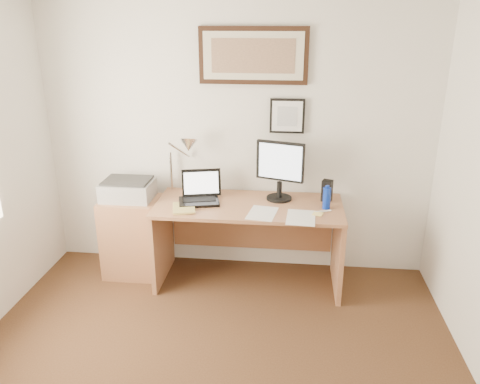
# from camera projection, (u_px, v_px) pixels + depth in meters

# --- Properties ---
(wall_back) EXTENTS (3.50, 0.02, 2.50)m
(wall_back) POSITION_uv_depth(u_px,v_px,m) (236.00, 137.00, 4.18)
(wall_back) COLOR white
(wall_back) RESTS_ON ground
(side_cabinet) EXTENTS (0.50, 0.40, 0.73)m
(side_cabinet) POSITION_uv_depth(u_px,v_px,m) (133.00, 237.00, 4.28)
(side_cabinet) COLOR #996240
(side_cabinet) RESTS_ON floor
(water_bottle) EXTENTS (0.06, 0.06, 0.18)m
(water_bottle) POSITION_uv_depth(u_px,v_px,m) (327.00, 198.00, 3.87)
(water_bottle) COLOR #0C2BA4
(water_bottle) RESTS_ON desk
(bottle_cap) EXTENTS (0.03, 0.03, 0.02)m
(bottle_cap) POSITION_uv_depth(u_px,v_px,m) (327.00, 187.00, 3.84)
(bottle_cap) COLOR #0C2BA4
(bottle_cap) RESTS_ON water_bottle
(speaker) EXTENTS (0.10, 0.10, 0.19)m
(speaker) POSITION_uv_depth(u_px,v_px,m) (327.00, 191.00, 4.04)
(speaker) COLOR black
(speaker) RESTS_ON desk
(paper_sheet_a) EXTENTS (0.26, 0.34, 0.00)m
(paper_sheet_a) POSITION_uv_depth(u_px,v_px,m) (262.00, 213.00, 3.81)
(paper_sheet_a) COLOR silver
(paper_sheet_a) RESTS_ON desk
(paper_sheet_b) EXTENTS (0.24, 0.33, 0.00)m
(paper_sheet_b) POSITION_uv_depth(u_px,v_px,m) (301.00, 217.00, 3.72)
(paper_sheet_b) COLOR silver
(paper_sheet_b) RESTS_ON desk
(sticky_pad) EXTENTS (0.10, 0.10, 0.01)m
(sticky_pad) POSITION_uv_depth(u_px,v_px,m) (318.00, 214.00, 3.78)
(sticky_pad) COLOR #FFE578
(sticky_pad) RESTS_ON desk
(marker_pen) EXTENTS (0.14, 0.06, 0.02)m
(marker_pen) POSITION_uv_depth(u_px,v_px,m) (323.00, 211.00, 3.83)
(marker_pen) COLOR white
(marker_pen) RESTS_ON desk
(book) EXTENTS (0.24, 0.28, 0.02)m
(book) POSITION_uv_depth(u_px,v_px,m) (173.00, 209.00, 3.88)
(book) COLOR tan
(book) RESTS_ON desk
(desk) EXTENTS (1.60, 0.70, 0.75)m
(desk) POSITION_uv_depth(u_px,v_px,m) (249.00, 225.00, 4.15)
(desk) COLOR #996240
(desk) RESTS_ON floor
(laptop) EXTENTS (0.39, 0.37, 0.26)m
(laptop) POSITION_uv_depth(u_px,v_px,m) (200.00, 195.00, 4.05)
(laptop) COLOR black
(laptop) RESTS_ON desk
(lcd_monitor) EXTENTS (0.41, 0.22, 0.52)m
(lcd_monitor) POSITION_uv_depth(u_px,v_px,m) (280.00, 168.00, 4.00)
(lcd_monitor) COLOR black
(lcd_monitor) RESTS_ON desk
(printer) EXTENTS (0.44, 0.34, 0.18)m
(printer) POSITION_uv_depth(u_px,v_px,m) (128.00, 189.00, 4.15)
(printer) COLOR #9E9EA0
(printer) RESTS_ON side_cabinet
(desk_lamp) EXTENTS (0.29, 0.27, 0.53)m
(desk_lamp) POSITION_uv_depth(u_px,v_px,m) (187.00, 147.00, 4.07)
(desk_lamp) COLOR silver
(desk_lamp) RESTS_ON desk
(picture_large) EXTENTS (0.92, 0.04, 0.47)m
(picture_large) POSITION_uv_depth(u_px,v_px,m) (253.00, 56.00, 3.90)
(picture_large) COLOR black
(picture_large) RESTS_ON wall_back
(picture_small) EXTENTS (0.30, 0.03, 0.30)m
(picture_small) POSITION_uv_depth(u_px,v_px,m) (287.00, 116.00, 4.04)
(picture_small) COLOR black
(picture_small) RESTS_ON wall_back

